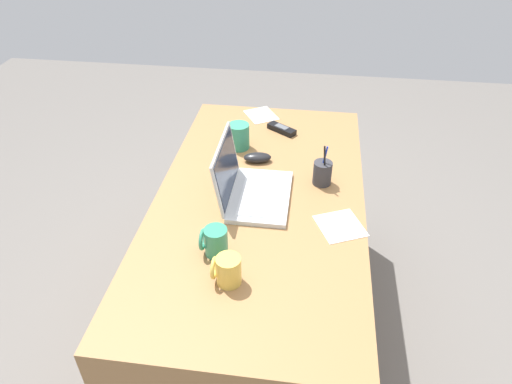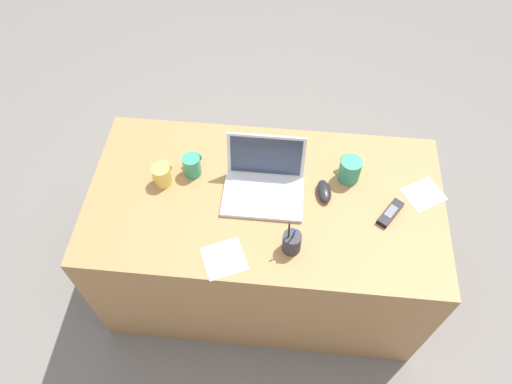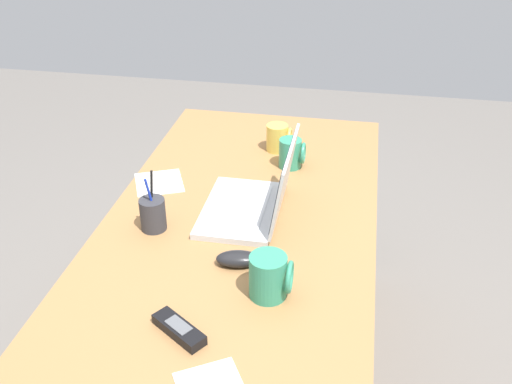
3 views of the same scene
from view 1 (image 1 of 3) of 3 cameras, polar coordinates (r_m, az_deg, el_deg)
ground_plane at (r=2.25m, az=0.35°, el=-15.65°), size 6.00×6.00×0.00m
desk at (r=1.97m, az=0.39°, el=-9.10°), size 1.46×0.77×0.73m
laptop at (r=1.70m, az=-0.80°, el=0.60°), size 0.33×0.25×0.22m
computer_mouse at (r=1.91m, az=0.18°, el=4.23°), size 0.07×0.12×0.04m
coffee_mug_white at (r=1.99m, az=-2.22°, el=6.84°), size 0.09×0.10×0.11m
coffee_mug_tall at (r=1.38m, az=-3.52°, el=-9.49°), size 0.07×0.09×0.09m
coffee_mug_spare at (r=1.47m, az=-5.05°, el=-6.02°), size 0.07×0.09×0.10m
cordless_phone at (r=2.14m, az=3.15°, el=7.67°), size 0.11×0.14×0.03m
pen_holder at (r=1.79m, az=8.10°, el=2.34°), size 0.07×0.07×0.17m
paper_note_near_laptop at (r=1.62m, az=10.23°, el=-4.09°), size 0.20×0.19×0.00m
paper_note_left at (r=2.28m, az=0.63°, el=9.36°), size 0.19×0.19×0.00m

